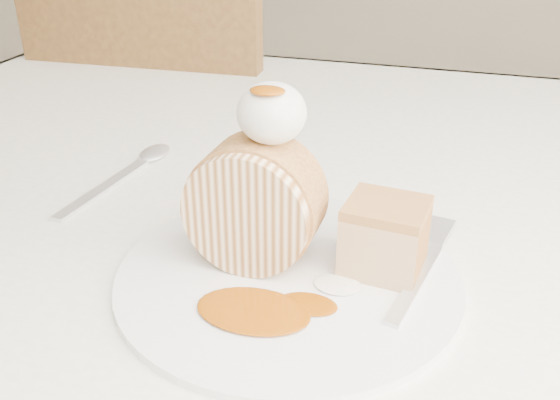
% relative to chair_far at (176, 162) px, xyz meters
% --- Properties ---
extents(table, '(1.40, 0.90, 0.75)m').
position_rel_chair_far_xyz_m(table, '(0.46, -0.43, 0.14)').
color(table, white).
rests_on(table, ground).
extents(chair_far, '(0.45, 0.45, 0.91)m').
position_rel_chair_far_xyz_m(chair_far, '(0.00, 0.00, 0.00)').
color(chair_far, brown).
rests_on(chair_far, ground).
extents(plate, '(0.30, 0.30, 0.01)m').
position_rel_chair_far_xyz_m(plate, '(0.43, -0.66, 0.23)').
color(plate, white).
rests_on(plate, table).
extents(roulade_slice, '(0.10, 0.06, 0.10)m').
position_rel_chair_far_xyz_m(roulade_slice, '(0.40, -0.64, 0.29)').
color(roulade_slice, beige).
rests_on(roulade_slice, plate).
extents(cake_chunk, '(0.07, 0.06, 0.05)m').
position_rel_chair_far_xyz_m(cake_chunk, '(0.50, -0.63, 0.26)').
color(cake_chunk, tan).
rests_on(cake_chunk, plate).
extents(whipped_cream, '(0.05, 0.05, 0.05)m').
position_rel_chair_far_xyz_m(whipped_cream, '(0.41, -0.63, 0.36)').
color(whipped_cream, white).
rests_on(whipped_cream, roulade_slice).
extents(caramel_drizzle, '(0.03, 0.02, 0.01)m').
position_rel_chair_far_xyz_m(caramel_drizzle, '(0.41, -0.65, 0.39)').
color(caramel_drizzle, '#8C4105').
rests_on(caramel_drizzle, whipped_cream).
extents(caramel_pool, '(0.09, 0.06, 0.00)m').
position_rel_chair_far_xyz_m(caramel_pool, '(0.42, -0.71, 0.24)').
color(caramel_pool, '#8C4105').
rests_on(caramel_pool, plate).
extents(fork, '(0.05, 0.16, 0.00)m').
position_rel_chair_far_xyz_m(fork, '(0.53, -0.64, 0.24)').
color(fork, silver).
rests_on(fork, plate).
extents(spoon, '(0.04, 0.18, 0.00)m').
position_rel_chair_far_xyz_m(spoon, '(0.20, -0.56, 0.23)').
color(spoon, silver).
rests_on(spoon, table).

